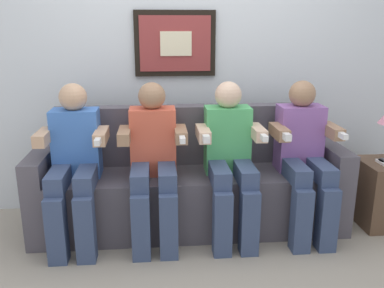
{
  "coord_description": "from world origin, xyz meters",
  "views": [
    {
      "loc": [
        -0.24,
        -2.56,
        1.48
      ],
      "look_at": [
        0.0,
        0.15,
        0.7
      ],
      "focal_mm": 38.47,
      "sensor_mm": 36.0,
      "label": 1
    }
  ],
  "objects": [
    {
      "name": "back_wall_assembly",
      "position": [
        -0.0,
        0.76,
        1.3
      ],
      "size": [
        4.69,
        0.1,
        2.6
      ],
      "color": "silver",
      "rests_on": "ground_plane"
    },
    {
      "name": "person_leftmost",
      "position": [
        -0.8,
        0.16,
        0.61
      ],
      "size": [
        0.46,
        0.56,
        1.11
      ],
      "color": "#3F72CC",
      "rests_on": "ground_plane"
    },
    {
      "name": "person_right_center",
      "position": [
        0.27,
        0.16,
        0.61
      ],
      "size": [
        0.46,
        0.56,
        1.11
      ],
      "color": "#4CB266",
      "rests_on": "ground_plane"
    },
    {
      "name": "person_rightmost",
      "position": [
        0.8,
        0.16,
        0.61
      ],
      "size": [
        0.46,
        0.56,
        1.11
      ],
      "color": "#8C59A5",
      "rests_on": "ground_plane"
    },
    {
      "name": "couch",
      "position": [
        0.0,
        0.33,
        0.31
      ],
      "size": [
        2.29,
        0.58,
        0.9
      ],
      "color": "#514C56",
      "rests_on": "ground_plane"
    },
    {
      "name": "ground_plane",
      "position": [
        0.0,
        0.0,
        0.0
      ],
      "size": [
        6.09,
        6.09,
        0.0
      ],
      "primitive_type": "plane",
      "color": "#9E9384"
    },
    {
      "name": "person_left_center",
      "position": [
        -0.27,
        0.16,
        0.61
      ],
      "size": [
        0.46,
        0.56,
        1.11
      ],
      "color": "#D8593F",
      "rests_on": "ground_plane"
    },
    {
      "name": "spare_remote_on_table",
      "position": [
        1.41,
        0.19,
        0.51
      ],
      "size": [
        0.04,
        0.13,
        0.02
      ],
      "primitive_type": "cube",
      "color": "white",
      "rests_on": "side_table_right"
    }
  ]
}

